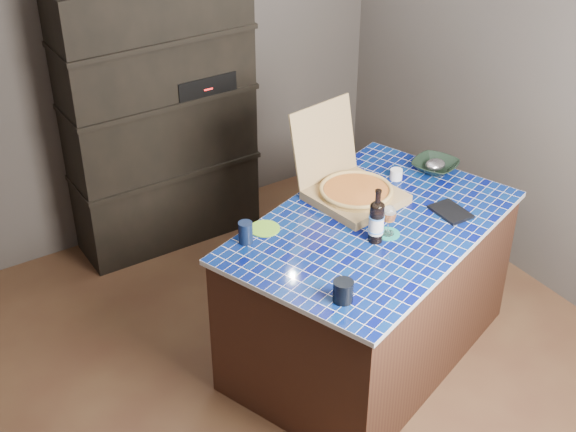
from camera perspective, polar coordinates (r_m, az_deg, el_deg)
room at (r=3.85m, az=0.12°, el=3.52°), size 3.50×3.50×3.50m
shelving_unit at (r=5.22m, az=-9.04°, el=7.00°), size 1.20×0.41×1.80m
kitchen_island at (r=4.41m, az=5.78°, el=-5.24°), size 1.81×1.47×0.86m
pizza_box at (r=4.33m, az=4.60°, el=1.99°), size 0.50×0.58×0.47m
mead_bottle at (r=3.97m, az=6.31°, el=-0.37°), size 0.08×0.08×0.29m
teal_trivet at (r=4.08m, az=7.10°, el=-1.27°), size 0.12×0.12×0.01m
wine_glass at (r=4.02m, az=7.20°, el=0.09°), size 0.07×0.07×0.16m
tumbler at (r=3.60m, az=3.94°, el=-5.35°), size 0.09×0.09×0.10m
dvd_case at (r=4.30m, az=11.49°, el=0.30°), size 0.15×0.21×0.02m
bowl at (r=4.68m, az=10.43°, el=3.52°), size 0.32×0.32×0.06m
foil_contents at (r=4.67m, az=10.44°, el=3.62°), size 0.13×0.10×0.06m
white_jar at (r=4.56m, az=7.70°, el=2.96°), size 0.07×0.07×0.06m
navy_cup at (r=3.97m, az=-3.03°, el=-1.18°), size 0.07×0.07×0.11m
green_trivet at (r=4.10m, az=-1.67°, el=-0.90°), size 0.16×0.16×0.01m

